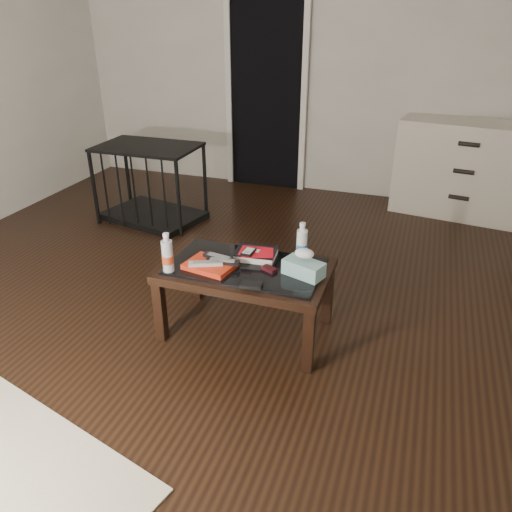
# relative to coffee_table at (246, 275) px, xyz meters

# --- Properties ---
(ground) EXTENTS (5.00, 5.00, 0.00)m
(ground) POSITION_rel_coffee_table_xyz_m (-0.37, 0.32, -0.40)
(ground) COLOR black
(ground) RESTS_ON ground
(room_shell) EXTENTS (5.00, 5.00, 5.00)m
(room_shell) POSITION_rel_coffee_table_xyz_m (-0.37, 0.32, 1.22)
(room_shell) COLOR silver
(room_shell) RESTS_ON ground
(doorway) EXTENTS (0.90, 0.08, 2.07)m
(doorway) POSITION_rel_coffee_table_xyz_m (-0.77, 2.78, 0.63)
(doorway) COLOR black
(doorway) RESTS_ON ground
(coffee_table) EXTENTS (1.00, 0.60, 0.46)m
(coffee_table) POSITION_rel_coffee_table_xyz_m (0.00, 0.00, 0.00)
(coffee_table) COLOR black
(coffee_table) RESTS_ON ground
(dresser) EXTENTS (1.26, 0.68, 0.90)m
(dresser) POSITION_rel_coffee_table_xyz_m (1.28, 2.55, 0.05)
(dresser) COLOR beige
(dresser) RESTS_ON ground
(pet_crate) EXTENTS (1.01, 0.78, 0.71)m
(pet_crate) POSITION_rel_coffee_table_xyz_m (-1.48, 1.45, -0.17)
(pet_crate) COLOR black
(pet_crate) RESTS_ON ground
(magazines) EXTENTS (0.31, 0.26, 0.03)m
(magazines) POSITION_rel_coffee_table_xyz_m (-0.19, -0.09, 0.08)
(magazines) COLOR red
(magazines) RESTS_ON coffee_table
(remote_silver) EXTENTS (0.20, 0.12, 0.02)m
(remote_silver) POSITION_rel_coffee_table_xyz_m (-0.20, -0.12, 0.11)
(remote_silver) COLOR #A8A9AD
(remote_silver) RESTS_ON magazines
(remote_black_front) EXTENTS (0.20, 0.07, 0.02)m
(remote_black_front) POSITION_rel_coffee_table_xyz_m (-0.12, -0.07, 0.11)
(remote_black_front) COLOR black
(remote_black_front) RESTS_ON magazines
(remote_black_back) EXTENTS (0.21, 0.08, 0.02)m
(remote_black_back) POSITION_rel_coffee_table_xyz_m (-0.16, -0.03, 0.11)
(remote_black_back) COLOR black
(remote_black_back) RESTS_ON magazines
(textbook) EXTENTS (0.27, 0.22, 0.05)m
(textbook) POSITION_rel_coffee_table_xyz_m (0.02, 0.12, 0.09)
(textbook) COLOR black
(textbook) RESTS_ON coffee_table
(dvd_mailers) EXTENTS (0.21, 0.16, 0.01)m
(dvd_mailers) POSITION_rel_coffee_table_xyz_m (0.02, 0.11, 0.11)
(dvd_mailers) COLOR red
(dvd_mailers) RESTS_ON textbook
(ipod) EXTENTS (0.07, 0.11, 0.02)m
(ipod) POSITION_rel_coffee_table_xyz_m (-0.01, 0.06, 0.12)
(ipod) COLOR black
(ipod) RESTS_ON dvd_mailers
(flip_phone) EXTENTS (0.10, 0.08, 0.02)m
(flip_phone) POSITION_rel_coffee_table_xyz_m (0.15, -0.02, 0.08)
(flip_phone) COLOR black
(flip_phone) RESTS_ON coffee_table
(wallet) EXTENTS (0.13, 0.08, 0.02)m
(wallet) POSITION_rel_coffee_table_xyz_m (0.11, -0.23, 0.07)
(wallet) COLOR black
(wallet) RESTS_ON coffee_table
(water_bottle_left) EXTENTS (0.08, 0.08, 0.24)m
(water_bottle_left) POSITION_rel_coffee_table_xyz_m (-0.40, -0.21, 0.18)
(water_bottle_left) COLOR #B3BABF
(water_bottle_left) RESTS_ON coffee_table
(water_bottle_right) EXTENTS (0.07, 0.07, 0.24)m
(water_bottle_right) POSITION_rel_coffee_table_xyz_m (0.29, 0.19, 0.18)
(water_bottle_right) COLOR white
(water_bottle_right) RESTS_ON coffee_table
(tissue_box) EXTENTS (0.26, 0.19, 0.09)m
(tissue_box) POSITION_rel_coffee_table_xyz_m (0.35, -0.01, 0.11)
(tissue_box) COLOR teal
(tissue_box) RESTS_ON coffee_table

